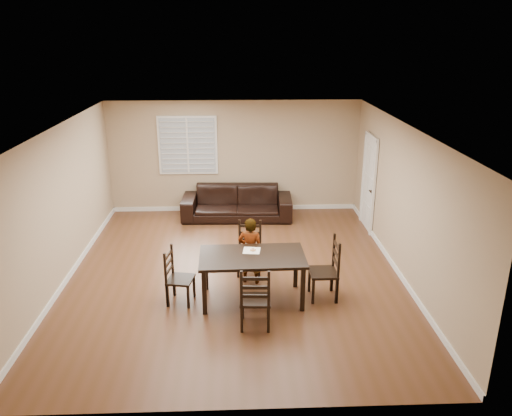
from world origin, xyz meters
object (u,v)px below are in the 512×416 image
(dining_table, at_px, (252,260))
(donut, at_px, (253,249))
(chair_near, at_px, (250,248))
(chair_left, at_px, (174,278))
(chair_right, at_px, (331,271))
(sofa, at_px, (237,203))
(child, at_px, (250,251))
(chair_far, at_px, (255,303))

(dining_table, relative_size, donut, 18.74)
(chair_near, relative_size, chair_left, 1.03)
(dining_table, relative_size, chair_right, 1.63)
(sofa, bearing_deg, child, -83.97)
(chair_near, relative_size, chair_right, 0.92)
(chair_near, bearing_deg, chair_right, -33.08)
(dining_table, height_order, sofa, dining_table)
(chair_near, xyz_separation_m, donut, (0.03, -0.88, 0.38))
(donut, distance_m, sofa, 3.71)
(chair_near, bearing_deg, sofa, 100.14)
(donut, bearing_deg, dining_table, -94.97)
(dining_table, height_order, donut, donut)
(chair_near, height_order, child, child)
(chair_left, bearing_deg, sofa, -4.84)
(chair_left, height_order, chair_right, chair_right)
(dining_table, distance_m, donut, 0.22)
(child, bearing_deg, chair_right, 169.43)
(chair_right, xyz_separation_m, child, (-1.31, 0.59, 0.12))
(chair_far, bearing_deg, chair_near, -86.20)
(chair_near, distance_m, chair_right, 1.68)
(chair_far, distance_m, sofa, 4.77)
(chair_left, bearing_deg, chair_far, -114.25)
(chair_left, relative_size, donut, 10.27)
(chair_far, xyz_separation_m, donut, (0.00, 1.09, 0.36))
(dining_table, relative_size, chair_far, 1.72)
(donut, bearing_deg, chair_near, 91.83)
(dining_table, relative_size, chair_left, 1.83)
(chair_near, relative_size, donut, 10.60)
(sofa, bearing_deg, chair_left, -103.01)
(dining_table, height_order, chair_far, chair_far)
(chair_near, distance_m, donut, 0.96)
(chair_right, distance_m, sofa, 4.13)
(child, relative_size, donut, 13.13)
(chair_near, distance_m, chair_far, 1.97)
(chair_near, height_order, chair_left, chair_near)
(chair_far, distance_m, chair_left, 1.57)
(chair_far, distance_m, child, 1.52)
(chair_left, height_order, sofa, chair_left)
(dining_table, distance_m, sofa, 3.88)
(chair_near, bearing_deg, chair_far, -83.81)
(chair_near, distance_m, chair_left, 1.67)
(chair_left, bearing_deg, donut, -71.00)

